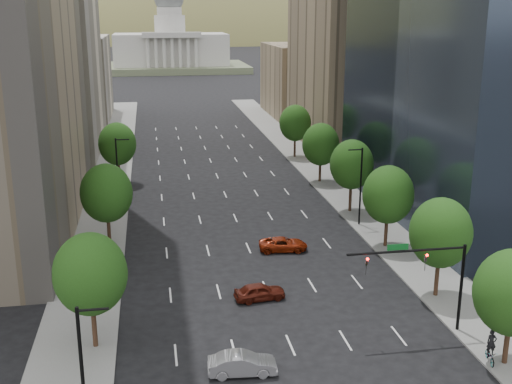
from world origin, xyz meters
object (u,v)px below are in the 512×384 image
traffic_signal (432,270)px  cyclist (491,352)px  car_red_far (283,244)px  car_maroon (260,292)px  car_silver (242,364)px  capitol (171,49)px

traffic_signal → cyclist: size_ratio=3.77×
traffic_signal → car_red_far: (-7.15, 18.70, -4.49)m
car_maroon → car_silver: car_silver is taller
car_maroon → cyclist: cyclist is taller
capitol → car_red_far: bearing=-89.0°
capitol → car_silver: 223.10m
car_silver → cyclist: cyclist is taller
capitol → car_maroon: bearing=-90.2°
capitol → car_red_far: (3.38, -201.01, -7.89)m
traffic_signal → car_red_far: traffic_signal is taller
car_red_far → capitol: bearing=6.6°
traffic_signal → car_maroon: traffic_signal is taller
car_silver → car_red_far: (7.40, 21.91, -0.08)m
capitol → car_red_far: 201.20m
capitol → car_silver: bearing=-91.0°
traffic_signal → car_red_far: 20.51m
traffic_signal → car_silver: (-14.55, -3.21, -4.41)m
car_red_far → cyclist: size_ratio=2.04×
capitol → cyclist: 225.02m
traffic_signal → car_maroon: (-11.44, 7.86, -4.44)m
car_silver → cyclist: 17.10m
car_silver → car_red_far: size_ratio=0.94×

